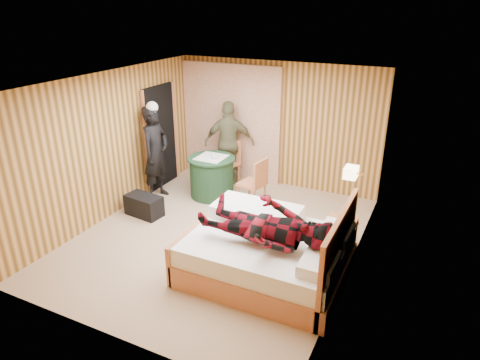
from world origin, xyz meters
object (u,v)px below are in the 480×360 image
at_px(wall_lamp, 351,172).
at_px(bed, 269,253).
at_px(chair_near, 256,180).
at_px(duffel_bag, 144,206).
at_px(man_at_table, 229,143).
at_px(round_table, 212,176).
at_px(chair_far, 229,159).
at_px(woman_standing, 156,153).
at_px(man_on_bed, 266,217).
at_px(nightstand, 339,239).

distance_m(wall_lamp, bed, 1.63).
bearing_deg(chair_near, duffel_bag, -45.53).
distance_m(bed, man_at_table, 3.39).
bearing_deg(round_table, chair_far, 88.52).
xyz_separation_m(chair_near, duffel_bag, (-1.66, -1.14, -0.36)).
distance_m(round_table, duffel_bag, 1.45).
xyz_separation_m(woman_standing, man_on_bed, (2.94, -1.67, 0.11)).
xyz_separation_m(round_table, chair_near, (0.98, -0.12, 0.15)).
height_order(wall_lamp, man_on_bed, man_on_bed).
distance_m(round_table, chair_near, 1.00).
distance_m(woman_standing, man_at_table, 1.55).
distance_m(chair_near, duffel_bag, 2.05).
relative_size(round_table, chair_near, 0.95).
distance_m(bed, man_on_bed, 0.72).
relative_size(chair_near, man_on_bed, 0.54).
distance_m(chair_far, chair_near, 1.27).
xyz_separation_m(wall_lamp, bed, (-0.80, -1.04, -0.96)).
xyz_separation_m(bed, woman_standing, (-2.91, 1.44, 0.56)).
height_order(wall_lamp, man_at_table, man_at_table).
height_order(chair_far, woman_standing, woman_standing).
height_order(bed, duffel_bag, bed).
bearing_deg(duffel_bag, bed, -7.48).
bearing_deg(wall_lamp, chair_far, 149.91).
xyz_separation_m(chair_far, man_on_bed, (2.01, -2.88, 0.47)).
xyz_separation_m(wall_lamp, man_at_table, (-2.80, 1.66, -0.44)).
xyz_separation_m(chair_near, man_at_table, (-0.98, 0.88, 0.31)).
distance_m(bed, woman_standing, 3.30).
height_order(duffel_bag, man_at_table, man_at_table).
xyz_separation_m(nightstand, man_on_bed, (-0.73, -1.09, 0.72)).
bearing_deg(duffel_bag, chair_near, 41.14).
xyz_separation_m(nightstand, chair_far, (-2.74, 1.78, 0.24)).
height_order(bed, round_table, bed).
height_order(chair_near, man_on_bed, man_on_bed).
bearing_deg(bed, duffel_bag, 165.69).
height_order(wall_lamp, chair_near, wall_lamp).
bearing_deg(woman_standing, duffel_bag, -163.55).
xyz_separation_m(wall_lamp, chair_far, (-2.78, 1.61, -0.76)).
height_order(wall_lamp, round_table, wall_lamp).
bearing_deg(woman_standing, chair_far, -38.43).
height_order(nightstand, chair_far, chair_far).
bearing_deg(man_on_bed, bed, 97.68).
bearing_deg(wall_lamp, man_at_table, 149.37).
bearing_deg(round_table, man_at_table, 90.00).
relative_size(wall_lamp, round_table, 0.29).
distance_m(man_at_table, man_on_bed, 3.56).
bearing_deg(nightstand, chair_near, 151.72).
height_order(round_table, man_at_table, man_at_table).
relative_size(bed, nightstand, 3.62).
height_order(nightstand, chair_near, chair_near).
distance_m(bed, nightstand, 1.15).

